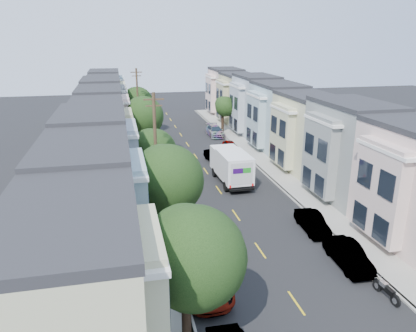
{
  "coord_description": "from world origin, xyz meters",
  "views": [
    {
      "loc": [
        -9.01,
        -29.75,
        14.24
      ],
      "look_at": [
        -0.84,
        7.05,
        2.2
      ],
      "focal_mm": 35.0,
      "sensor_mm": 36.0,
      "label": 1
    }
  ],
  "objects_px": {
    "parked_right_a": "(348,255)",
    "parked_right_c": "(230,146)",
    "utility_pole_near": "(156,154)",
    "parked_left_c": "(177,210)",
    "utility_pole_far": "(138,104)",
    "lead_sedan": "(215,156)",
    "parked_right_d": "(215,131)",
    "tree_d": "(143,117)",
    "tree_far_r": "(225,107)",
    "motorcycle": "(386,291)",
    "tree_e": "(137,103)",
    "tree_b": "(166,181)",
    "fedex_truck": "(231,165)",
    "parked_left_b": "(203,280)",
    "tree_a": "(192,258)",
    "parked_left_d": "(163,172)",
    "parked_right_b": "(312,223)",
    "tree_c": "(153,152)"
  },
  "relations": [
    {
      "from": "tree_c",
      "to": "utility_pole_near",
      "type": "height_order",
      "value": "utility_pole_near"
    },
    {
      "from": "parked_left_d",
      "to": "parked_right_b",
      "type": "height_order",
      "value": "parked_left_d"
    },
    {
      "from": "tree_b",
      "to": "utility_pole_far",
      "type": "bearing_deg",
      "value": 90.0
    },
    {
      "from": "tree_far_r",
      "to": "fedex_truck",
      "type": "distance_m",
      "value": 23.0
    },
    {
      "from": "parked_right_a",
      "to": "parked_right_c",
      "type": "distance_m",
      "value": 28.5
    },
    {
      "from": "tree_d",
      "to": "parked_left_d",
      "type": "distance_m",
      "value": 8.43
    },
    {
      "from": "parked_left_b",
      "to": "parked_left_d",
      "type": "bearing_deg",
      "value": 85.99
    },
    {
      "from": "parked_left_c",
      "to": "parked_right_d",
      "type": "bearing_deg",
      "value": 75.49
    },
    {
      "from": "utility_pole_near",
      "to": "parked_left_c",
      "type": "relative_size",
      "value": 2.34
    },
    {
      "from": "tree_a",
      "to": "lead_sedan",
      "type": "relative_size",
      "value": 1.77
    },
    {
      "from": "parked_left_d",
      "to": "parked_right_b",
      "type": "distance_m",
      "value": 17.69
    },
    {
      "from": "tree_a",
      "to": "tree_d",
      "type": "relative_size",
      "value": 0.95
    },
    {
      "from": "utility_pole_far",
      "to": "lead_sedan",
      "type": "distance_m",
      "value": 15.79
    },
    {
      "from": "fedex_truck",
      "to": "parked_left_b",
      "type": "xyz_separation_m",
      "value": [
        -6.63,
        -17.65,
        -1.1
      ]
    },
    {
      "from": "tree_d",
      "to": "tree_far_r",
      "type": "xyz_separation_m",
      "value": [
        13.2,
        12.49,
        -1.36
      ]
    },
    {
      "from": "tree_e",
      "to": "parked_left_c",
      "type": "xyz_separation_m",
      "value": [
        1.4,
        -31.13,
        -4.15
      ]
    },
    {
      "from": "tree_e",
      "to": "lead_sedan",
      "type": "xyz_separation_m",
      "value": [
        8.06,
        -16.43,
        -4.17
      ]
    },
    {
      "from": "parked_right_a",
      "to": "motorcycle",
      "type": "xyz_separation_m",
      "value": [
        0.28,
        -3.58,
        -0.28
      ]
    },
    {
      "from": "tree_e",
      "to": "utility_pole_near",
      "type": "xyz_separation_m",
      "value": [
        0.0,
        -29.6,
        0.29
      ]
    },
    {
      "from": "tree_a",
      "to": "parked_left_d",
      "type": "bearing_deg",
      "value": 86.8
    },
    {
      "from": "utility_pole_near",
      "to": "parked_right_b",
      "type": "bearing_deg",
      "value": -27.97
    },
    {
      "from": "tree_c",
      "to": "motorcycle",
      "type": "bearing_deg",
      "value": -57.34
    },
    {
      "from": "utility_pole_far",
      "to": "parked_right_a",
      "type": "height_order",
      "value": "utility_pole_far"
    },
    {
      "from": "tree_e",
      "to": "tree_d",
      "type": "bearing_deg",
      "value": -90.0
    },
    {
      "from": "tree_b",
      "to": "parked_right_c",
      "type": "bearing_deg",
      "value": 65.53
    },
    {
      "from": "parked_left_c",
      "to": "parked_right_c",
      "type": "xyz_separation_m",
      "value": [
        9.8,
        18.98,
        -0.07
      ]
    },
    {
      "from": "utility_pole_far",
      "to": "parked_right_b",
      "type": "distance_m",
      "value": 34.15
    },
    {
      "from": "utility_pole_far",
      "to": "parked_right_d",
      "type": "height_order",
      "value": "utility_pole_far"
    },
    {
      "from": "parked_right_b",
      "to": "tree_far_r",
      "type": "bearing_deg",
      "value": 89.81
    },
    {
      "from": "utility_pole_near",
      "to": "motorcycle",
      "type": "relative_size",
      "value": 4.55
    },
    {
      "from": "tree_b",
      "to": "parked_right_b",
      "type": "bearing_deg",
      "value": 6.18
    },
    {
      "from": "tree_d",
      "to": "motorcycle",
      "type": "height_order",
      "value": "tree_d"
    },
    {
      "from": "lead_sedan",
      "to": "tree_e",
      "type": "bearing_deg",
      "value": 110.23
    },
    {
      "from": "tree_e",
      "to": "parked_left_c",
      "type": "bearing_deg",
      "value": -87.42
    },
    {
      "from": "tree_far_r",
      "to": "motorcycle",
      "type": "bearing_deg",
      "value": -92.3
    },
    {
      "from": "tree_b",
      "to": "parked_left_c",
      "type": "distance_m",
      "value": 7.46
    },
    {
      "from": "utility_pole_near",
      "to": "parked_right_c",
      "type": "bearing_deg",
      "value": 57.31
    },
    {
      "from": "lead_sedan",
      "to": "parked_right_c",
      "type": "xyz_separation_m",
      "value": [
        3.14,
        4.28,
        -0.05
      ]
    },
    {
      "from": "tree_c",
      "to": "parked_right_d",
      "type": "xyz_separation_m",
      "value": [
        11.2,
        22.74,
        -3.68
      ]
    },
    {
      "from": "tree_a",
      "to": "tree_c",
      "type": "relative_size",
      "value": 1.12
    },
    {
      "from": "parked_left_b",
      "to": "parked_right_b",
      "type": "distance_m",
      "value": 11.41
    },
    {
      "from": "tree_a",
      "to": "parked_right_c",
      "type": "bearing_deg",
      "value": 71.64
    },
    {
      "from": "fedex_truck",
      "to": "parked_right_a",
      "type": "bearing_deg",
      "value": -80.75
    },
    {
      "from": "utility_pole_near",
      "to": "parked_right_a",
      "type": "height_order",
      "value": "utility_pole_near"
    },
    {
      "from": "tree_e",
      "to": "parked_right_d",
      "type": "height_order",
      "value": "tree_e"
    },
    {
      "from": "tree_b",
      "to": "tree_e",
      "type": "relative_size",
      "value": 1.07
    },
    {
      "from": "tree_a",
      "to": "tree_b",
      "type": "xyz_separation_m",
      "value": [
        -0.0,
        9.13,
        0.41
      ]
    },
    {
      "from": "parked_left_d",
      "to": "parked_right_b",
      "type": "relative_size",
      "value": 1.11
    },
    {
      "from": "fedex_truck",
      "to": "parked_right_c",
      "type": "height_order",
      "value": "fedex_truck"
    },
    {
      "from": "tree_d",
      "to": "fedex_truck",
      "type": "xyz_separation_m",
      "value": [
        8.03,
        -9.82,
        -3.47
      ]
    }
  ]
}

